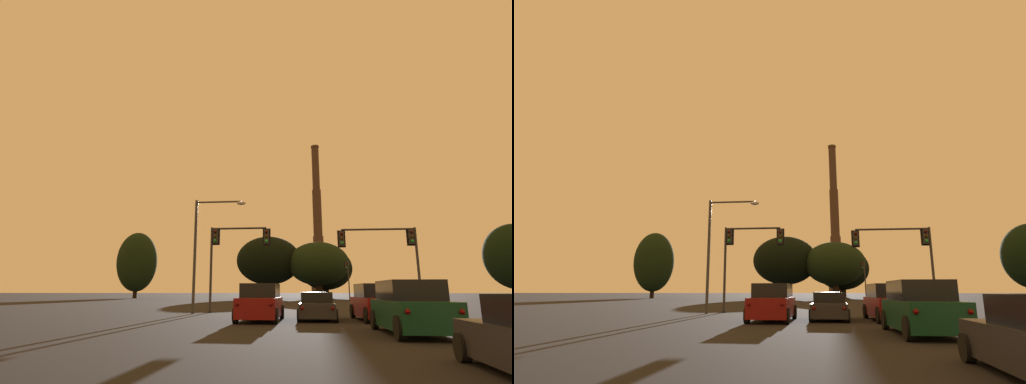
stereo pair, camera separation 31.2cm
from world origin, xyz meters
The scene contains 13 objects.
suv_right_lane_front centered at (3.05, 19.07, 0.90)m, with size 2.29×4.97×1.86m.
suv_left_lane_front centered at (-2.94, 18.27, 0.90)m, with size 2.27×4.96×1.86m.
sedan_center_lane_front centered at (0.00, 19.46, 0.67)m, with size 2.18×4.77×1.43m.
suv_right_lane_second centered at (2.97, 12.27, 0.90)m, with size 2.16×4.93×1.86m.
traffic_light_overhead_right centered at (5.60, 26.42, 4.54)m, with size 5.67×0.50×5.92m.
traffic_light_far_right centered at (7.07, 63.87, 4.03)m, with size 0.78×0.50×6.16m.
traffic_light_overhead_left centered at (-5.84, 26.02, 4.62)m, with size 4.55×0.50×6.08m.
street_lamp centered at (-7.41, 24.24, 4.87)m, with size 3.63×0.36×7.77m.
smokestack centered at (6.30, 133.02, 20.34)m, with size 5.59×5.59×51.89m.
treeline_right_mid centered at (3.00, 74.83, 6.53)m, with size 11.62×10.46×10.64m.
treeline_left_mid centered at (-34.66, 79.32, 7.45)m, with size 8.40×7.56×13.61m.
treeline_far_right centered at (4.74, 81.34, 5.97)m, with size 10.87×9.78×10.29m.
treeline_center_right centered at (-6.61, 76.64, 7.31)m, with size 12.66×11.39×12.03m.
Camera 2 is at (-0.71, -2.91, 1.49)m, focal length 28.00 mm.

